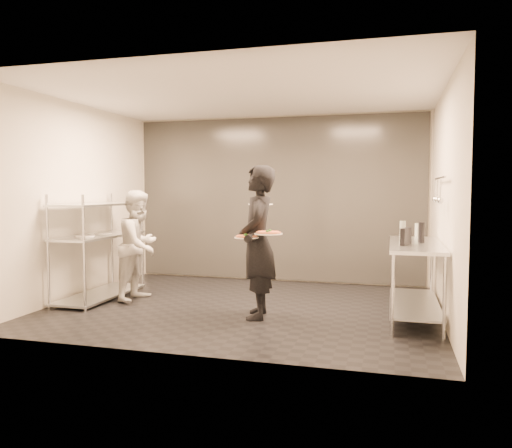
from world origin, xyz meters
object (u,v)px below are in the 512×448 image
(pizza_plate_near, at_px, (247,237))
(salad_plate, at_px, (261,203))
(bottle_dark, at_px, (421,233))
(pizza_plate_far, at_px, (268,233))
(bottle_clear, at_px, (417,230))
(pass_rack, at_px, (99,245))
(waiter, at_px, (258,242))
(pos_monitor, at_px, (406,236))
(prep_counter, at_px, (415,267))
(bottle_green, at_px, (403,231))
(chef, at_px, (139,245))

(pizza_plate_near, distance_m, salad_plate, 0.64)
(bottle_dark, bearing_deg, pizza_plate_far, -157.80)
(bottle_clear, relative_size, bottle_dark, 0.75)
(pass_rack, height_order, pizza_plate_near, pass_rack)
(waiter, bearing_deg, pos_monitor, 84.95)
(prep_counter, bearing_deg, bottle_green, 144.90)
(bottle_dark, bearing_deg, pizza_plate_near, -160.23)
(prep_counter, relative_size, chef, 1.16)
(chef, bearing_deg, pos_monitor, -90.83)
(prep_counter, height_order, pizza_plate_far, pizza_plate_far)
(prep_counter, bearing_deg, pizza_plate_near, -160.23)
(waiter, bearing_deg, bottle_dark, 92.35)
(pizza_plate_near, height_order, bottle_clear, bottle_clear)
(pass_rack, bearing_deg, bottle_dark, 0.35)
(pos_monitor, bearing_deg, bottle_dark, 73.95)
(prep_counter, xyz_separation_m, salad_plate, (-1.89, -0.18, 0.77))
(waiter, relative_size, pizza_plate_far, 5.63)
(bottle_clear, bearing_deg, salad_plate, -153.27)
(pos_monitor, height_order, bottle_green, bottle_green)
(chef, bearing_deg, pizza_plate_far, -105.61)
(salad_plate, height_order, bottle_clear, salad_plate)
(waiter, relative_size, bottle_dark, 7.39)
(salad_plate, bearing_deg, pos_monitor, -2.56)
(pass_rack, xyz_separation_m, bottle_dark, (4.40, 0.03, 0.28))
(pass_rack, distance_m, pizza_plate_far, 2.77)
(pizza_plate_near, bearing_deg, waiter, 71.00)
(waiter, bearing_deg, pizza_plate_near, -31.14)
(prep_counter, relative_size, pizza_plate_near, 6.28)
(pass_rack, relative_size, waiter, 0.86)
(pass_rack, xyz_separation_m, chef, (0.60, 0.07, 0.01))
(prep_counter, distance_m, chef, 3.73)
(prep_counter, height_order, chef, chef)
(pass_rack, relative_size, bottle_green, 6.21)
(pizza_plate_near, xyz_separation_m, salad_plate, (0.04, 0.51, 0.38))
(pass_rack, height_order, pos_monitor, pass_rack)
(bottle_clear, xyz_separation_m, bottle_dark, (0.02, -0.78, 0.03))
(pass_rack, bearing_deg, prep_counter, 0.03)
(bottle_dark, bearing_deg, prep_counter, -160.11)
(pizza_plate_far, height_order, bottle_dark, bottle_dark)
(prep_counter, distance_m, bottle_clear, 0.89)
(bottle_green, height_order, bottle_clear, bottle_green)
(pizza_plate_near, relative_size, salad_plate, 0.92)
(pizza_plate_near, xyz_separation_m, bottle_dark, (1.99, 0.72, 0.04))
(pos_monitor, bearing_deg, chef, -167.39)
(waiter, height_order, pizza_plate_far, waiter)
(pass_rack, distance_m, pos_monitor, 4.23)
(pizza_plate_near, xyz_separation_m, pos_monitor, (1.80, 0.44, 0.01))
(chef, distance_m, pos_monitor, 3.63)
(pizza_plate_near, bearing_deg, bottle_dark, 19.77)
(prep_counter, distance_m, salad_plate, 2.05)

